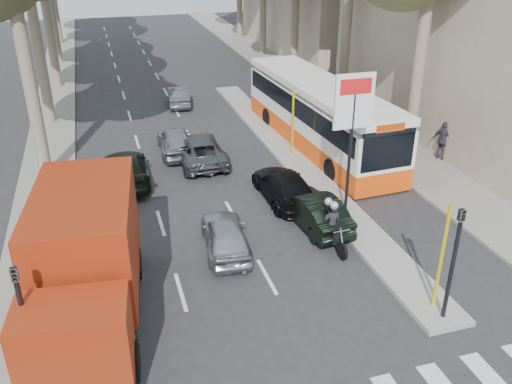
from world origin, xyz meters
The scene contains 19 objects.
ground centered at (0.00, 0.00, 0.00)m, with size 120.00×120.00×0.00m, color #28282B.
sidewalk_right centered at (8.60, 25.00, 0.06)m, with size 3.20×70.00×0.12m, color gray.
median_left centered at (-8.00, 28.00, 0.06)m, with size 2.40×64.00×0.12m, color gray.
traffic_island centered at (3.25, 11.00, 0.08)m, with size 1.50×26.00×0.16m, color gray.
billboard centered at (3.25, 5.00, 3.70)m, with size 1.50×12.10×5.60m.
traffic_light_island centered at (3.25, -1.50, 2.49)m, with size 0.16×0.41×3.60m.
traffic_light_left centered at (-7.60, -1.00, 2.49)m, with size 0.16×0.41×3.60m.
silver_hatchback centered at (-1.79, 3.92, 0.62)m, with size 1.46×3.63×1.24m, color #A7AAAF.
dark_hatchback centered at (1.80, 4.66, 0.65)m, with size 1.37×3.92×1.29m, color black.
queue_car_a centered at (-1.10, 11.92, 0.63)m, with size 2.11×4.57×1.27m, color #4B4E52.
queue_car_b centered at (1.44, 7.00, 0.63)m, with size 1.75×4.31×1.25m, color black.
queue_car_c centered at (-2.00, 13.32, 0.67)m, with size 1.57×3.90×1.33m, color gray.
queue_car_d centered at (-0.50, 21.30, 0.59)m, with size 1.24×3.57×1.17m, color #53565B.
queue_car_e centered at (-4.60, 10.56, 0.65)m, with size 1.83×4.50×1.31m, color black.
red_truck centered at (-6.27, 1.49, 1.94)m, with size 3.34×7.14×3.68m.
city_bus centered at (5.11, 12.27, 1.74)m, with size 3.44×12.68×3.30m.
motorcycle centered at (1.78, 3.23, 0.83)m, with size 0.79×2.15×1.82m.
pedestrian_near centered at (9.98, 8.66, 1.05)m, with size 1.09×0.53×1.86m, color #3A3149.
pedestrian_far centered at (9.15, 13.51, 0.98)m, with size 1.12×0.50×1.73m, color brown.
Camera 1 is at (-5.40, -11.72, 10.16)m, focal length 38.00 mm.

